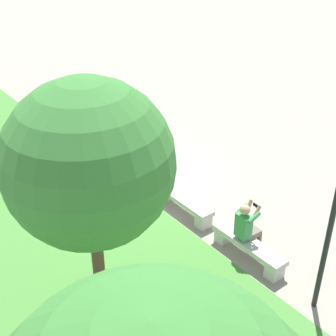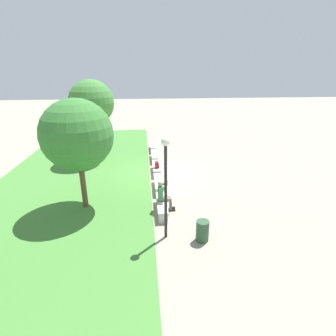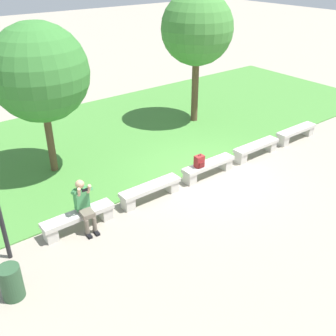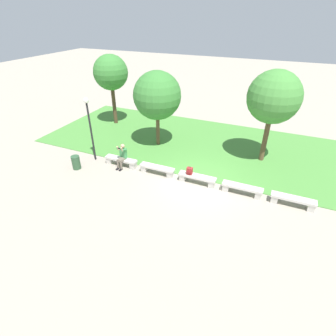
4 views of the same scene
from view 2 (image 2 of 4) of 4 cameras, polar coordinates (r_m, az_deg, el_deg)
ground_plane at (r=14.94m, az=-2.56°, el=-1.01°), size 80.00×80.00×0.00m
grass_strip at (r=15.38m, az=-19.08°, el=-1.47°), size 22.63×8.00×0.03m
bench_main at (r=10.84m, az=-1.37°, el=-8.12°), size 1.86×0.40×0.45m
bench_near at (r=12.80m, az=-2.07°, el=-3.40°), size 1.86×0.40×0.45m
bench_mid at (r=14.83m, az=-2.58°, el=0.05°), size 1.86×0.40×0.45m
bench_far at (r=16.90m, az=-2.96°, el=2.67°), size 1.86×0.40×0.45m
bench_end at (r=19.00m, az=-3.26°, el=4.71°), size 1.86×0.40×0.45m
person_photographer at (r=10.78m, az=-1.03°, el=-5.66°), size 0.49×0.74×1.32m
backpack at (r=14.34m, az=-2.43°, el=0.71°), size 0.28×0.24×0.43m
tree_behind_wall at (r=10.80m, az=-19.18°, el=6.76°), size 2.81×2.81×4.55m
tree_right_background at (r=16.91m, az=-16.32°, el=13.44°), size 2.71×2.71×5.00m
trash_bin at (r=9.22m, az=7.50°, el=-13.41°), size 0.44×0.44×0.75m
lamp_post at (r=8.38m, az=-0.52°, el=-1.39°), size 0.28×0.28×3.59m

